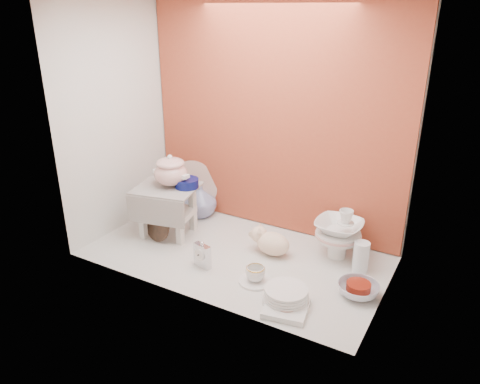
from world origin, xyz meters
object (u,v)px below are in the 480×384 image
(blue_white_vase, at_px, (200,200))
(porcelain_tower, at_px, (338,233))
(gold_rim_teacup, at_px, (255,273))
(soup_tureen, at_px, (171,170))
(plush_pig, at_px, (273,243))
(dinner_plate_stack, at_px, (286,296))
(crystal_bowl, at_px, (358,290))
(mantel_clock, at_px, (202,254))
(floral_platter, at_px, (192,186))
(step_stool, at_px, (168,211))

(blue_white_vase, relative_size, porcelain_tower, 0.76)
(gold_rim_teacup, bearing_deg, blue_white_vase, 142.91)
(soup_tureen, bearing_deg, plush_pig, 4.16)
(dinner_plate_stack, bearing_deg, crystal_bowl, 39.68)
(porcelain_tower, bearing_deg, mantel_clock, -141.56)
(soup_tureen, bearing_deg, floral_platter, 104.94)
(crystal_bowl, bearing_deg, floral_platter, 161.44)
(soup_tureen, relative_size, gold_rim_teacup, 2.37)
(crystal_bowl, xyz_separation_m, porcelain_tower, (-0.23, 0.34, 0.13))
(porcelain_tower, bearing_deg, crystal_bowl, -55.70)
(floral_platter, height_order, mantel_clock, floral_platter)
(gold_rim_teacup, bearing_deg, porcelain_tower, 59.12)
(plush_pig, distance_m, gold_rim_teacup, 0.33)
(blue_white_vase, relative_size, crystal_bowl, 1.12)
(crystal_bowl, relative_size, porcelain_tower, 0.68)
(mantel_clock, distance_m, plush_pig, 0.45)
(porcelain_tower, bearing_deg, plush_pig, -152.43)
(soup_tureen, xyz_separation_m, dinner_plate_stack, (1.00, -0.36, -0.40))
(gold_rim_teacup, bearing_deg, plush_pig, 98.55)
(step_stool, bearing_deg, gold_rim_teacup, -28.81)
(soup_tureen, relative_size, dinner_plate_stack, 1.05)
(step_stool, relative_size, porcelain_tower, 1.22)
(mantel_clock, xyz_separation_m, porcelain_tower, (0.65, 0.51, 0.08))
(blue_white_vase, xyz_separation_m, mantel_clock, (0.41, -0.59, -0.04))
(plush_pig, distance_m, dinner_plate_stack, 0.50)
(blue_white_vase, height_order, plush_pig, blue_white_vase)
(step_stool, xyz_separation_m, floral_platter, (-0.08, 0.40, 0.02))
(crystal_bowl, bearing_deg, mantel_clock, -168.98)
(soup_tureen, bearing_deg, gold_rim_teacup, -19.19)
(blue_white_vase, bearing_deg, step_stool, -94.26)
(step_stool, height_order, gold_rim_teacup, step_stool)
(soup_tureen, bearing_deg, porcelain_tower, 12.36)
(blue_white_vase, bearing_deg, dinner_plate_stack, -34.04)
(step_stool, height_order, floral_platter, floral_platter)
(crystal_bowl, bearing_deg, step_stool, 176.91)
(soup_tureen, xyz_separation_m, crystal_bowl, (1.30, -0.11, -0.41))
(step_stool, bearing_deg, plush_pig, -5.48)
(mantel_clock, bearing_deg, step_stool, 164.92)
(floral_platter, relative_size, plush_pig, 1.43)
(floral_platter, height_order, crystal_bowl, floral_platter)
(step_stool, xyz_separation_m, soup_tureen, (0.01, 0.04, 0.28))
(soup_tureen, bearing_deg, dinner_plate_stack, -19.88)
(soup_tureen, height_order, blue_white_vase, soup_tureen)
(floral_platter, relative_size, crystal_bowl, 1.76)
(plush_pig, xyz_separation_m, gold_rim_teacup, (0.05, -0.32, -0.02))
(porcelain_tower, bearing_deg, step_stool, -165.98)
(mantel_clock, relative_size, gold_rim_teacup, 1.53)
(mantel_clock, distance_m, gold_rim_teacup, 0.35)
(step_stool, height_order, dinner_plate_stack, step_stool)
(step_stool, xyz_separation_m, porcelain_tower, (1.09, 0.27, -0.01))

